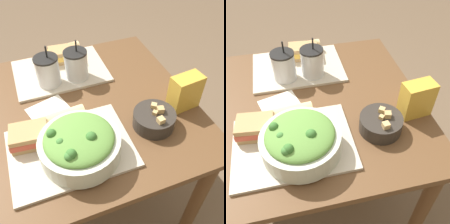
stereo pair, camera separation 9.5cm
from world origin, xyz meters
The scene contains 14 objects.
ground_plane centered at (0.00, 0.00, 0.00)m, with size 12.00×12.00×0.00m, color brown.
dining_table centered at (0.00, 0.00, 0.64)m, with size 1.10×0.91×0.75m.
tray_near centered at (-0.01, -0.20, 0.76)m, with size 0.43×0.32×0.01m.
tray_far centered at (0.06, 0.27, 0.76)m, with size 0.43×0.32×0.01m.
salad_bowl centered at (0.02, -0.24, 0.82)m, with size 0.27×0.27×0.12m.
soup_bowl centered at (0.32, -0.20, 0.78)m, with size 0.16×0.16×0.08m.
sandwich_near centered at (-0.13, -0.12, 0.79)m, with size 0.15×0.11×0.06m.
baguette_near centered at (0.00, -0.07, 0.79)m, with size 0.17×0.07×0.06m.
sandwich_far centered at (0.11, 0.35, 0.79)m, with size 0.16×0.11×0.06m.
baguette_far centered at (0.13, 0.40, 0.79)m, with size 0.14×0.07×0.06m.
drink_cup_dark centered at (0.00, 0.19, 0.82)m, with size 0.11×0.11×0.19m.
drink_cup_red centered at (0.13, 0.19, 0.82)m, with size 0.11×0.11×0.19m.
chip_bag centered at (0.48, -0.14, 0.82)m, with size 0.13×0.08×0.15m.
napkin_folded centered at (-0.04, 0.03, 0.75)m, with size 0.18×0.15×0.00m.
Camera 1 is at (-0.08, -0.78, 1.50)m, focal length 42.00 mm.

